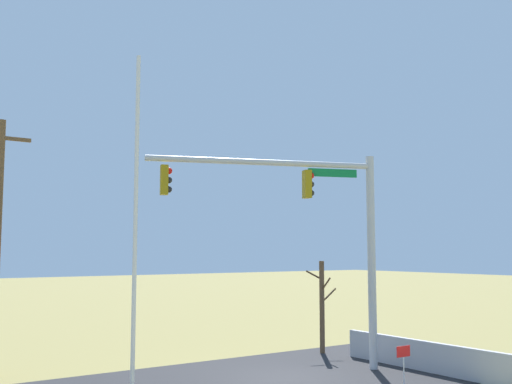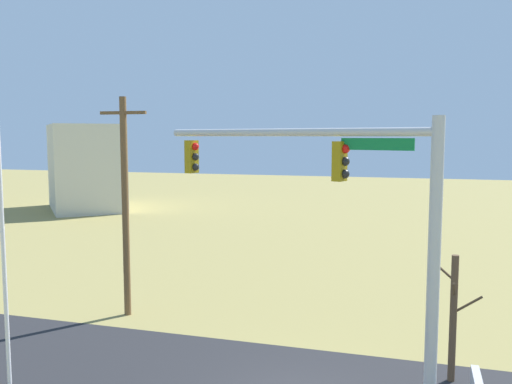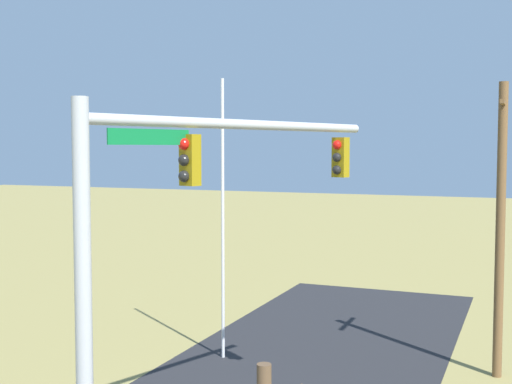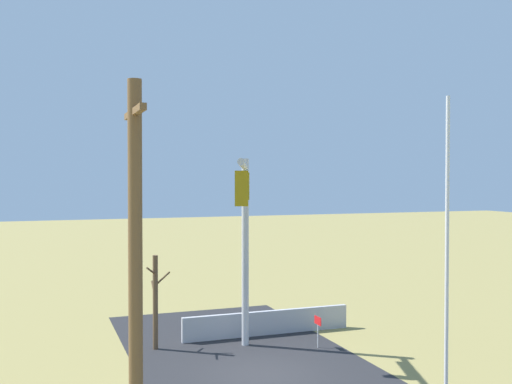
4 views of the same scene
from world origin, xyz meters
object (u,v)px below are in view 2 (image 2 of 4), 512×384
(signal_mast, at_px, (350,209))
(utility_pole, at_px, (125,203))
(bare_tree, at_px, (453,317))
(distant_building, at_px, (86,167))
(flagpole, at_px, (3,247))

(signal_mast, xyz_separation_m, utility_pole, (-9.14, 5.25, -0.82))
(utility_pole, distance_m, bare_tree, 12.27)
(utility_pole, bearing_deg, bare_tree, -12.15)
(signal_mast, distance_m, bare_tree, 5.01)
(utility_pole, relative_size, distant_building, 0.87)
(utility_pole, distance_m, distant_building, 32.66)
(flagpole, distance_m, utility_pole, 8.11)
(bare_tree, distance_m, distant_building, 42.48)
(flagpole, bearing_deg, distant_building, 121.36)
(bare_tree, xyz_separation_m, distant_building, (-31.19, 28.76, 2.10))
(flagpole, xyz_separation_m, distant_building, (-20.86, 34.22, -0.34))
(distant_building, bearing_deg, bare_tree, -173.27)
(signal_mast, relative_size, bare_tree, 2.08)
(distant_building, bearing_deg, flagpole, 170.78)
(utility_pole, xyz_separation_m, bare_tree, (11.74, -2.53, -2.48))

